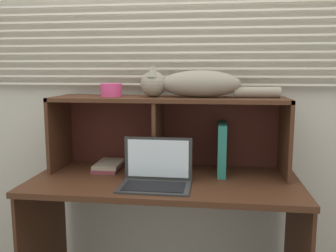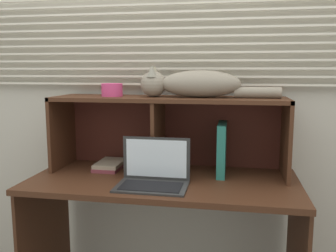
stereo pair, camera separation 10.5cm
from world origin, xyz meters
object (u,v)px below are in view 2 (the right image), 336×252
laptop (153,175)px  small_basket (112,90)px  cat (193,84)px  book_stack (110,165)px  binder_upright (222,149)px

laptop → small_basket: 0.58m
cat → small_basket: size_ratio=6.33×
laptop → book_stack: size_ratio=1.51×
cat → small_basket: 0.47m
cat → laptop: bearing=-121.9°
laptop → binder_upright: binder_upright is taller
cat → binder_upright: bearing=0.0°
cat → book_stack: size_ratio=3.27×
laptop → book_stack: 0.42m
cat → laptop: cat is taller
book_stack → small_basket: 0.45m
binder_upright → book_stack: size_ratio=1.23×
cat → book_stack: 0.69m
small_basket → laptop: bearing=-41.5°
cat → laptop: (-0.17, -0.27, -0.45)m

